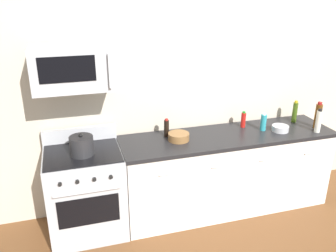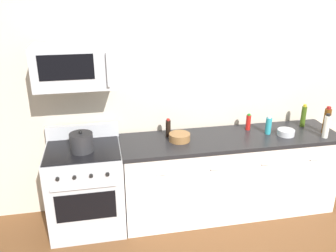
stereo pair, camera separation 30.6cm
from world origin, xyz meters
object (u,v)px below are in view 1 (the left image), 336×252
object	(u,v)px
microwave	(74,68)
bottle_dish_soap	(263,122)
bottle_hot_sauce_red	(243,120)
bottle_vinegar_white	(319,121)
range_oven	(86,192)
bottle_soy_sauce_dark	(166,128)
bottle_olive_oil	(295,112)
stockpot	(82,146)
bowl_wooden_salad	(179,136)
bottle_wine_amber	(318,116)
bowl_steel_prep	(280,128)

from	to	relation	value
microwave	bottle_dish_soap	size ratio (longest dim) A/B	3.66
bottle_hot_sauce_red	bottle_vinegar_white	bearing A→B (deg)	-27.09
range_oven	bottle_soy_sauce_dark	xyz separation A→B (m)	(0.91, 0.14, 0.55)
microwave	bottle_vinegar_white	bearing A→B (deg)	-5.76
bottle_soy_sauce_dark	bottle_vinegar_white	bearing A→B (deg)	-12.20
range_oven	bottle_olive_oil	distance (m)	2.56
stockpot	bottle_dish_soap	bearing A→B (deg)	1.66
stockpot	bottle_hot_sauce_red	bearing A→B (deg)	6.57
range_oven	stockpot	distance (m)	0.55
bottle_soy_sauce_dark	bottle_dish_soap	distance (m)	1.10
bottle_olive_oil	bottle_hot_sauce_red	size ratio (longest dim) A/B	1.41
bowl_wooden_salad	bottle_dish_soap	bearing A→B (deg)	-0.38
bottle_dish_soap	stockpot	distance (m)	2.00
bottle_olive_oil	stockpot	distance (m)	2.50
range_oven	stockpot	bearing A→B (deg)	-90.00
bottle_hot_sauce_red	microwave	bearing A→B (deg)	-176.47
bottle_wine_amber	bottle_vinegar_white	xyz separation A→B (m)	(-0.07, -0.11, -0.02)
bottle_vinegar_white	bowl_steel_prep	bearing A→B (deg)	159.93
bowl_steel_prep	bottle_hot_sauce_red	bearing A→B (deg)	146.06
bottle_wine_amber	bottle_olive_oil	xyz separation A→B (m)	(-0.13, 0.24, -0.02)
bottle_olive_oil	bottle_soy_sauce_dark	distance (m)	1.59
bottle_wine_amber	bottle_soy_sauce_dark	distance (m)	1.74
bottle_vinegar_white	bottle_olive_oil	bearing A→B (deg)	99.97
bottle_hot_sauce_red	bottle_vinegar_white	size ratio (longest dim) A/B	0.69
bottle_hot_sauce_red	bowl_steel_prep	size ratio (longest dim) A/B	1.02
bottle_olive_oil	stockpot	size ratio (longest dim) A/B	1.16
microwave	stockpot	size ratio (longest dim) A/B	3.27
range_oven	bowl_wooden_salad	world-z (taller)	range_oven
microwave	stockpot	xyz separation A→B (m)	(-0.00, -0.10, -0.73)
range_oven	bottle_dish_soap	world-z (taller)	bottle_dish_soap
range_oven	bottle_wine_amber	world-z (taller)	bottle_wine_amber
bottle_olive_oil	bowl_wooden_salad	xyz separation A→B (m)	(-1.49, -0.12, -0.08)
bowl_wooden_salad	bowl_steel_prep	distance (m)	1.18
bottle_soy_sauce_dark	bottle_olive_oil	bearing A→B (deg)	-0.34
bottle_olive_oil	bowl_wooden_salad	size ratio (longest dim) A/B	1.18
bottle_dish_soap	bowl_steel_prep	xyz separation A→B (m)	(0.17, -0.08, -0.06)
microwave	stockpot	bearing A→B (deg)	-90.13
bowl_wooden_salad	bowl_steel_prep	size ratio (longest dim) A/B	1.22
range_oven	bottle_wine_amber	bearing A→B (deg)	-2.33
microwave	bottle_olive_oil	bearing A→B (deg)	2.05
range_oven	bottle_wine_amber	distance (m)	2.70
bottle_dish_soap	bowl_steel_prep	bearing A→B (deg)	-24.28
microwave	bottle_olive_oil	distance (m)	2.59
stockpot	bowl_wooden_salad	bearing A→B (deg)	3.70
bottle_soy_sauce_dark	microwave	bearing A→B (deg)	-173.76
bottle_wine_amber	bottle_dish_soap	size ratio (longest dim) A/B	1.53
range_oven	bowl_steel_prep	xyz separation A→B (m)	(2.17, -0.07, 0.49)
microwave	bottle_vinegar_white	xyz separation A→B (m)	(2.56, -0.26, -0.70)
microwave	bottle_wine_amber	distance (m)	2.72
range_oven	bottle_vinegar_white	distance (m)	2.63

